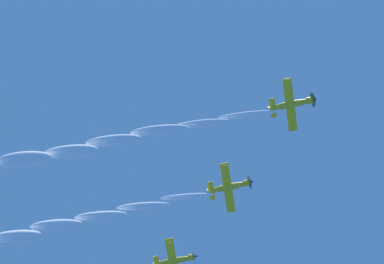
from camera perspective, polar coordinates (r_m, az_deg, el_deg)
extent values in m
ellipsoid|color=gold|center=(84.21, 9.95, 2.77)|extent=(1.68, 6.40, 2.07)
cylinder|color=yellow|center=(85.07, 11.78, 3.14)|extent=(1.13, 1.09, 1.20)
cone|color=#194CB2|center=(85.26, 12.17, 3.22)|extent=(0.56, 0.77, 0.61)
cylinder|color=#3F3F47|center=(85.22, 12.08, 3.20)|extent=(2.32, 0.58, 2.33)
cube|color=yellow|center=(84.02, 9.87, 2.70)|extent=(8.06, 1.96, 1.01)
ellipsoid|color=gold|center=(85.60, 10.07, 0.29)|extent=(0.32, 0.90, 0.39)
ellipsoid|color=gold|center=(82.59, 9.66, 5.20)|extent=(0.32, 0.90, 0.39)
cube|color=yellow|center=(83.52, 8.16, 2.40)|extent=(2.92, 1.08, 0.47)
cube|color=gold|center=(83.93, 8.02, 2.51)|extent=(0.28, 1.22, 1.21)
ellipsoid|color=#1E232D|center=(84.64, 10.05, 2.89)|extent=(0.83, 1.56, 0.89)
ellipsoid|color=gold|center=(87.63, 3.72, -5.57)|extent=(1.77, 6.40, 2.15)
cylinder|color=yellow|center=(88.12, 5.54, -5.14)|extent=(1.18, 1.10, 1.25)
cone|color=#194CB2|center=(88.24, 5.92, -5.05)|extent=(0.58, 0.78, 0.64)
cylinder|color=#3F3F47|center=(88.21, 5.83, -5.07)|extent=(2.40, 0.61, 2.42)
cube|color=yellow|center=(87.47, 3.63, -5.65)|extent=(8.04, 1.95, 1.37)
ellipsoid|color=gold|center=(89.65, 3.91, -7.73)|extent=(0.34, 0.90, 0.40)
ellipsoid|color=gold|center=(85.42, 3.34, -3.46)|extent=(0.34, 0.90, 0.40)
cube|color=yellow|center=(87.29, 1.96, -5.96)|extent=(2.92, 1.08, 0.60)
cube|color=gold|center=(87.68, 1.85, -5.81)|extent=(0.33, 1.23, 1.22)
ellipsoid|color=#1E232D|center=(88.00, 3.84, -5.40)|extent=(0.87, 1.56, 0.93)
ellipsoid|color=gold|center=(93.06, -1.84, -12.88)|extent=(1.81, 6.41, 1.90)
cylinder|color=yellow|center=(93.08, -0.06, -12.52)|extent=(1.22, 1.06, 1.25)
cone|color=#194CB2|center=(93.10, 0.32, -12.44)|extent=(0.60, 0.76, 0.62)
cylinder|color=#3F3F47|center=(93.09, 0.23, -12.46)|extent=(2.50, 0.51, 2.51)
cube|color=yellow|center=(92.94, -1.95, -12.97)|extent=(8.00, 1.95, 1.66)
ellipsoid|color=gold|center=(90.40, -2.34, -11.15)|extent=(0.35, 0.89, 0.37)
cube|color=yellow|center=(93.16, -3.55, -13.20)|extent=(2.90, 1.08, 0.69)
cube|color=gold|center=(93.52, -3.62, -13.01)|extent=(0.38, 1.19, 1.17)
ellipsoid|color=#1E232D|center=(93.35, -1.70, -12.69)|extent=(0.89, 1.55, 0.89)
ellipsoid|color=white|center=(82.77, 5.59, 1.75)|extent=(1.59, 8.55, 2.26)
ellipsoid|color=white|center=(81.79, 0.94, 0.85)|extent=(1.85, 8.62, 2.51)
ellipsoid|color=white|center=(80.96, -3.45, 0.19)|extent=(2.11, 8.68, 2.77)
ellipsoid|color=white|center=(81.24, -7.97, -0.88)|extent=(2.37, 8.74, 3.02)
ellipsoid|color=white|center=(81.52, -12.25, -1.97)|extent=(2.63, 8.80, 3.28)
ellipsoid|color=white|center=(82.34, -16.67, -2.66)|extent=(2.89, 8.86, 3.53)
ellipsoid|color=white|center=(87.01, -0.54, -6.54)|extent=(1.59, 8.55, 2.26)
ellipsoid|color=white|center=(86.80, -5.02, -7.47)|extent=(1.85, 8.62, 2.51)
ellipsoid|color=white|center=(87.06, -9.23, -8.36)|extent=(2.11, 8.68, 2.77)
ellipsoid|color=white|center=(88.00, -13.59, -9.12)|extent=(2.37, 8.74, 3.02)
ellipsoid|color=white|center=(89.27, -17.24, -10.05)|extent=(2.63, 8.80, 3.28)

